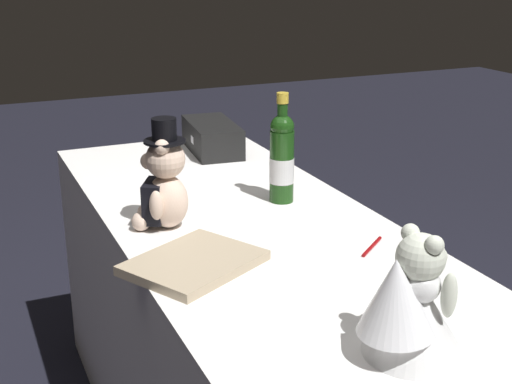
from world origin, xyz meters
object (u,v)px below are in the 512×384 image
at_px(gift_case_black, 212,137).
at_px(guestbook, 194,263).
at_px(teddy_bear_bride, 411,303).
at_px(signing_pen, 373,246).
at_px(teddy_bear_groom, 163,185).
at_px(champagne_bottle, 282,157).

bearing_deg(gift_case_black, guestbook, -23.07).
bearing_deg(teddy_bear_bride, guestbook, -155.70).
bearing_deg(signing_pen, guestbook, -99.01).
height_order(teddy_bear_groom, champagne_bottle, champagne_bottle).
distance_m(teddy_bear_bride, gift_case_black, 1.42).
height_order(teddy_bear_groom, signing_pen, teddy_bear_groom).
xyz_separation_m(teddy_bear_groom, guestbook, (0.27, -0.01, -0.10)).
relative_size(champagne_bottle, signing_pen, 2.93).
height_order(teddy_bear_groom, teddy_bear_bride, teddy_bear_groom).
distance_m(champagne_bottle, gift_case_black, 0.59).
height_order(teddy_bear_bride, signing_pen, teddy_bear_bride).
bearing_deg(gift_case_black, teddy_bear_bride, -6.49).
height_order(signing_pen, guestbook, guestbook).
bearing_deg(teddy_bear_groom, champagne_bottle, 98.52).
relative_size(teddy_bear_bride, guestbook, 0.83).
relative_size(teddy_bear_bride, gift_case_black, 0.71).
height_order(teddy_bear_groom, guestbook, teddy_bear_groom).
relative_size(teddy_bear_bride, champagne_bottle, 0.75).
distance_m(teddy_bear_bride, signing_pen, 0.49).
distance_m(teddy_bear_bride, guestbook, 0.56).
bearing_deg(signing_pen, gift_case_black, -177.23).
distance_m(teddy_bear_groom, champagne_bottle, 0.37).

